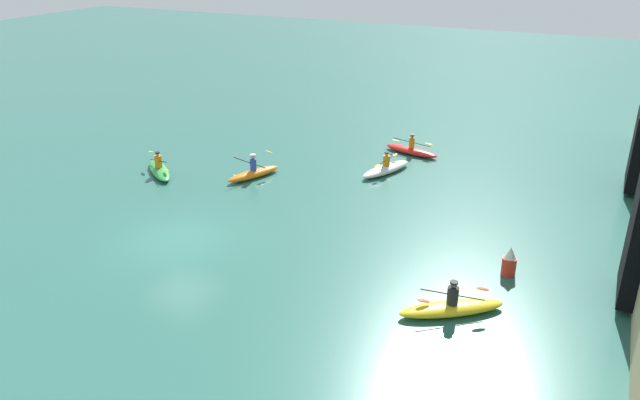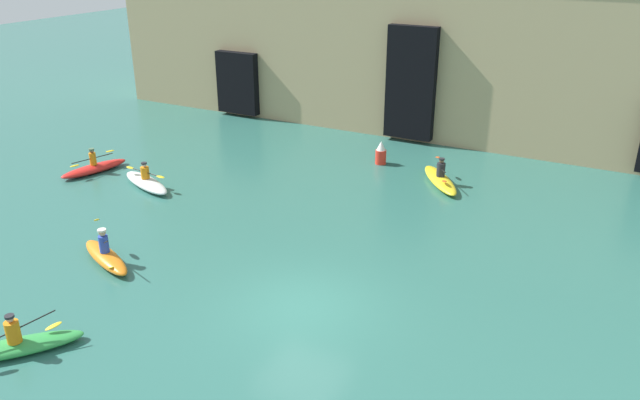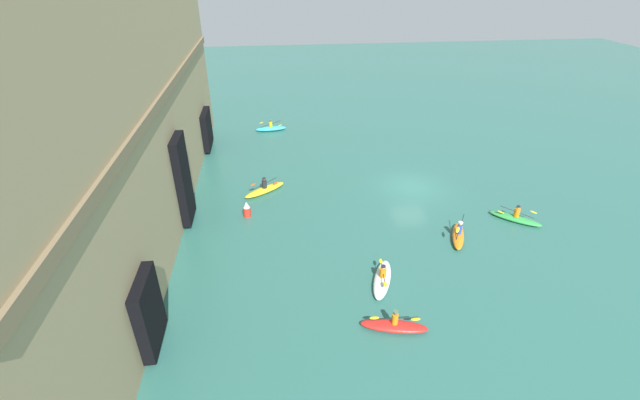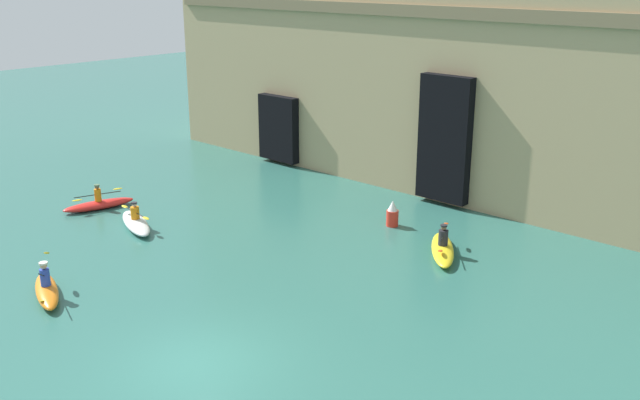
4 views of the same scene
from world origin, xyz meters
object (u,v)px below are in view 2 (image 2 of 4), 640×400
kayak_yellow (440,179)px  kayak_white (146,182)px  marker_buoy (381,153)px  kayak_green (16,345)px  kayak_orange (106,256)px  kayak_red (94,168)px

kayak_yellow → kayak_white: bearing=83.3°
kayak_yellow → marker_buoy: 3.41m
marker_buoy → kayak_green: bearing=-98.7°
kayak_orange → kayak_red: 8.79m
kayak_red → kayak_yellow: bearing=-53.6°
kayak_yellow → kayak_red: bearing=76.4°
kayak_yellow → marker_buoy: kayak_yellow is taller
marker_buoy → kayak_white: bearing=-136.1°
kayak_green → kayak_yellow: kayak_yellow is taller
marker_buoy → kayak_red: bearing=-147.1°
kayak_orange → kayak_red: size_ratio=0.93×
kayak_orange → kayak_red: (-6.60, 5.80, -0.04)m
kayak_green → kayak_white: kayak_green is taller
kayak_green → kayak_orange: 4.73m
kayak_orange → marker_buoy: (4.14, 12.75, 0.25)m
kayak_white → kayak_yellow: 12.28m
kayak_orange → marker_buoy: bearing=94.6°
kayak_green → kayak_red: size_ratio=0.93×
kayak_orange → kayak_white: size_ratio=0.89×
kayak_green → kayak_white: size_ratio=0.90×
kayak_yellow → kayak_red: kayak_yellow is taller
kayak_white → kayak_yellow: kayak_yellow is taller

